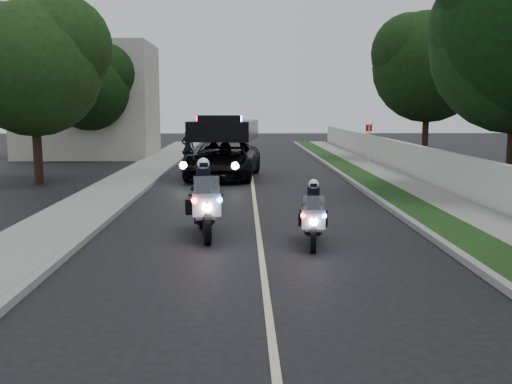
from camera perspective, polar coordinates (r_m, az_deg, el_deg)
The scene contains 19 objects.
ground at distance 11.73m, azimuth 0.65°, elevation -7.16°, with size 120.00×120.00×0.00m, color black.
curb_right at distance 21.98m, azimuth 10.51°, elevation 0.13°, with size 0.20×60.00×0.15m, color gray.
grass_verge at distance 22.14m, azimuth 12.29°, elevation 0.15°, with size 1.20×60.00×0.16m, color #193814.
sidewalk_right at distance 22.48m, azimuth 15.51°, elevation 0.15°, with size 1.40×60.00×0.16m, color gray.
property_wall at distance 22.71m, azimuth 17.99°, elevation 1.84°, with size 0.22×60.00×1.50m, color beige.
curb_left at distance 21.84m, azimuth -11.05°, elevation 0.07°, with size 0.20×60.00×0.15m, color gray.
sidewalk_left at distance 22.06m, azimuth -13.87°, elevation 0.06°, with size 2.00×60.00×0.16m, color gray.
building_far at distance 38.53m, azimuth -15.89°, elevation 8.48°, with size 8.00×6.00×7.00m, color #A8A396.
lane_marking at distance 21.54m, azimuth -0.23°, elevation -0.09°, with size 0.12×50.00×0.01m, color #BFB78C.
police_moto_left at distance 14.50m, azimuth -4.99°, elevation -4.21°, with size 0.78×2.24×1.90m, color silver, non-canonical shape.
police_moto_right at distance 13.58m, azimuth 5.52°, elevation -5.07°, with size 0.62×1.76×1.50m, color silver, non-canonical shape.
police_suv at distance 26.21m, azimuth -3.14°, elevation 1.38°, with size 2.84×6.13×2.98m, color black.
bicycle at distance 30.16m, azimuth -6.58°, elevation 2.23°, with size 0.63×1.81×0.95m, color black.
cyclist at distance 30.16m, azimuth -6.58°, elevation 2.23°, with size 0.64×0.43×1.78m, color black.
sign_post at distance 30.65m, azimuth 10.77°, elevation 2.24°, with size 0.36×0.36×2.32m, color #B4130C, non-canonical shape.
tree_right_b at distance 23.08m, azimuth 23.30°, elevation -0.21°, with size 6.02×6.02×10.03m, color #173913, non-canonical shape.
tree_right_e at distance 35.38m, azimuth 15.96°, elevation 2.85°, with size 6.25×6.25×10.41m, color black, non-canonical shape.
tree_left_near at distance 25.68m, azimuth -20.23°, elevation 0.74°, with size 5.38×5.38×8.97m, color #1A3913, non-canonical shape.
tree_left_far at distance 35.86m, azimuth -15.54°, elevation 2.93°, with size 4.86×4.86×8.11m, color black, non-canonical shape.
Camera 1 is at (-0.38, -11.31, 3.11)m, focal length 41.34 mm.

